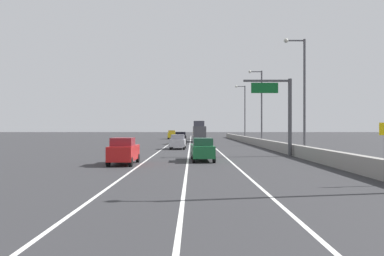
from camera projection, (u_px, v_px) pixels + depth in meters
ground_plane at (199, 143)px, 66.08m from camera, size 320.00×320.00×0.00m
lane_stripe_left at (166, 145)px, 57.05m from camera, size 0.16×130.00×0.00m
lane_stripe_center at (188, 145)px, 57.07m from camera, size 0.16×130.00×0.00m
lane_stripe_right at (210, 145)px, 57.08m from camera, size 0.16×130.00×0.00m
jersey_barrier_right at (276, 146)px, 42.11m from camera, size 0.60×120.00×1.10m
overhead_sign_gantry at (281, 107)px, 34.62m from camera, size 4.68×0.36×7.50m
speed_advisory_sign at (383, 149)px, 17.01m from camera, size 0.60×0.11×3.00m
lamp_post_right_second at (300, 89)px, 34.82m from camera, size 2.14×0.44×11.45m
lamp_post_right_third at (259, 103)px, 54.16m from camera, size 2.14×0.44×11.45m
lamp_post_right_fourth at (242, 110)px, 73.50m from camera, size 2.14×0.44×11.45m
car_gray_0 at (196, 135)px, 86.19m from camera, size 1.91×4.72×2.06m
car_black_1 at (179, 138)px, 60.10m from camera, size 1.96×4.41×2.06m
car_green_2 at (201, 149)px, 29.77m from camera, size 1.96×4.81×1.91m
car_red_3 at (122, 151)px, 26.74m from camera, size 1.83×4.09×2.01m
car_yellow_4 at (170, 135)px, 87.07m from camera, size 1.89×4.31×2.13m
car_silver_5 at (176, 142)px, 46.18m from camera, size 1.99×4.21×1.87m
box_truck at (198, 132)px, 70.10m from camera, size 2.51×8.45×4.12m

